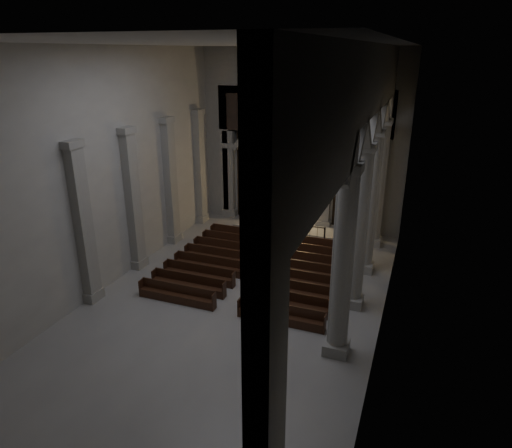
# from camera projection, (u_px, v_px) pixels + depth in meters

# --- Properties ---
(room) EXTENTS (24.00, 24.10, 12.00)m
(room) POSITION_uv_depth(u_px,v_px,m) (234.00, 150.00, 20.21)
(room) COLOR gray
(room) RESTS_ON ground
(sanctuary_wall) EXTENTS (14.00, 0.77, 12.00)m
(sanctuary_wall) POSITION_uv_depth(u_px,v_px,m) (302.00, 132.00, 30.65)
(sanctuary_wall) COLOR gray
(sanctuary_wall) RESTS_ON ground
(right_arcade) EXTENTS (1.00, 24.00, 12.00)m
(right_arcade) POSITION_uv_depth(u_px,v_px,m) (365.00, 148.00, 19.49)
(right_arcade) COLOR gray
(right_arcade) RESTS_ON ground
(left_pilasters) EXTENTS (0.60, 13.00, 8.03)m
(left_pilasters) POSITION_uv_depth(u_px,v_px,m) (153.00, 193.00, 26.80)
(left_pilasters) COLOR gray
(left_pilasters) RESTS_ON ground
(sanctuary_step) EXTENTS (8.50, 2.60, 0.15)m
(sanctuary_step) POSITION_uv_depth(u_px,v_px,m) (295.00, 227.00, 32.16)
(sanctuary_step) COLOR gray
(sanctuary_step) RESTS_ON ground
(altar) EXTENTS (2.01, 0.81, 1.02)m
(altar) POSITION_uv_depth(u_px,v_px,m) (286.00, 218.00, 32.25)
(altar) COLOR beige
(altar) RESTS_ON sanctuary_step
(altar_rail) EXTENTS (5.02, 0.09, 0.99)m
(altar_rail) POSITION_uv_depth(u_px,v_px,m) (288.00, 227.00, 30.49)
(altar_rail) COLOR black
(altar_rail) RESTS_ON ground
(candle_stand_left) EXTENTS (0.24, 0.24, 1.44)m
(candle_stand_left) POSITION_uv_depth(u_px,v_px,m) (254.00, 226.00, 31.45)
(candle_stand_left) COLOR olive
(candle_stand_left) RESTS_ON ground
(candle_stand_right) EXTENTS (0.24, 0.24, 1.43)m
(candle_stand_right) POSITION_uv_depth(u_px,v_px,m) (339.00, 233.00, 30.32)
(candle_stand_right) COLOR olive
(candle_stand_right) RESTS_ON ground
(pews) EXTENTS (9.54, 8.72, 0.92)m
(pews) POSITION_uv_depth(u_px,v_px,m) (257.00, 270.00, 25.36)
(pews) COLOR black
(pews) RESTS_ON ground
(worshipper) EXTENTS (0.52, 0.37, 1.33)m
(worshipper) POSITION_uv_depth(u_px,v_px,m) (289.00, 242.00, 28.08)
(worshipper) COLOR black
(worshipper) RESTS_ON ground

